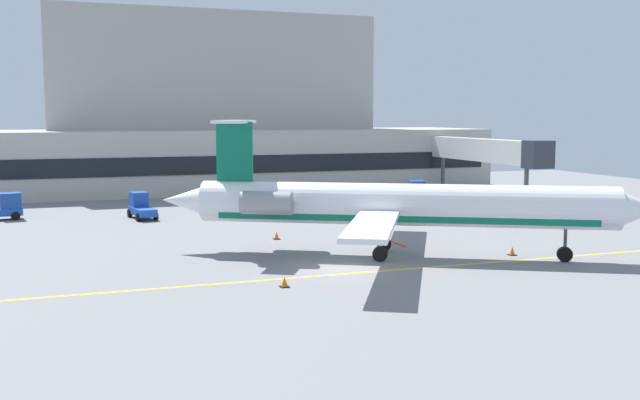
{
  "coord_description": "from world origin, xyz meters",
  "views": [
    {
      "loc": [
        -15.31,
        -38.12,
        8.64
      ],
      "look_at": [
        1.39,
        8.1,
        3.0
      ],
      "focal_mm": 41.38,
      "sensor_mm": 36.0,
      "label": 1
    }
  ],
  "objects_px": {
    "regional_jet": "(395,205)",
    "baggage_tug": "(418,192)",
    "pushback_tractor": "(141,207)",
    "belt_loader": "(2,208)"
  },
  "relations": [
    {
      "from": "regional_jet",
      "to": "baggage_tug",
      "type": "distance_m",
      "value": 29.83
    },
    {
      "from": "pushback_tractor",
      "to": "belt_loader",
      "type": "distance_m",
      "value": 11.38
    },
    {
      "from": "regional_jet",
      "to": "pushback_tractor",
      "type": "distance_m",
      "value": 26.17
    },
    {
      "from": "belt_loader",
      "to": "regional_jet",
      "type": "bearing_deg",
      "value": -47.3
    },
    {
      "from": "regional_jet",
      "to": "belt_loader",
      "type": "bearing_deg",
      "value": 132.7
    },
    {
      "from": "baggage_tug",
      "to": "pushback_tractor",
      "type": "xyz_separation_m",
      "value": [
        -27.73,
        -2.95,
        0.04
      ]
    },
    {
      "from": "pushback_tractor",
      "to": "belt_loader",
      "type": "xyz_separation_m",
      "value": [
        -10.98,
        2.97,
        0.03
      ]
    },
    {
      "from": "baggage_tug",
      "to": "belt_loader",
      "type": "bearing_deg",
      "value": 179.97
    },
    {
      "from": "regional_jet",
      "to": "baggage_tug",
      "type": "xyz_separation_m",
      "value": [
        14.98,
        25.69,
        -2.27
      ]
    },
    {
      "from": "baggage_tug",
      "to": "pushback_tractor",
      "type": "bearing_deg",
      "value": -173.94
    }
  ]
}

